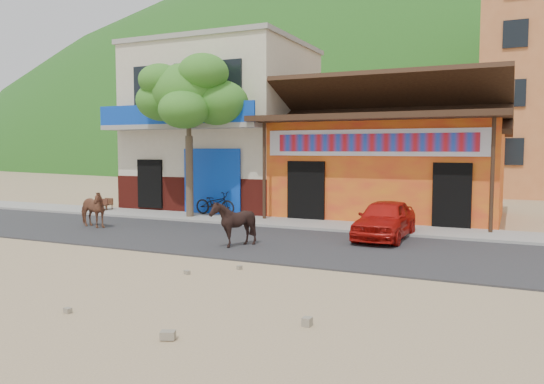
% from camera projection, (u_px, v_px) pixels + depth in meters
% --- Properties ---
extents(ground, '(120.00, 120.00, 0.00)m').
position_uv_depth(ground, '(217.00, 259.00, 12.67)').
color(ground, '#9E825B').
rests_on(ground, ground).
extents(road, '(60.00, 5.00, 0.04)m').
position_uv_depth(road, '(262.00, 242.00, 14.93)').
color(road, '#28282B').
rests_on(road, ground).
extents(sidewalk, '(60.00, 2.00, 0.12)m').
position_uv_depth(sidewalk, '(307.00, 224.00, 18.10)').
color(sidewalk, gray).
rests_on(sidewalk, ground).
extents(dance_club, '(8.00, 6.00, 3.60)m').
position_uv_depth(dance_club, '(391.00, 170.00, 20.75)').
color(dance_club, orange).
rests_on(dance_club, ground).
extents(cafe_building, '(7.00, 6.00, 7.00)m').
position_uv_depth(cafe_building, '(224.00, 130.00, 23.73)').
color(cafe_building, beige).
rests_on(cafe_building, ground).
extents(hillside, '(100.00, 40.00, 24.00)m').
position_uv_depth(hillside, '(469.00, 83.00, 75.09)').
color(hillside, '#194C14').
rests_on(hillside, ground).
extents(tree, '(3.00, 3.00, 6.00)m').
position_uv_depth(tree, '(189.00, 136.00, 19.58)').
color(tree, '#2D721E').
rests_on(tree, sidewalk).
extents(cow_tan, '(1.55, 0.96, 1.22)m').
position_uv_depth(cow_tan, '(91.00, 209.00, 17.56)').
color(cow_tan, brown).
rests_on(cow_tan, road).
extents(cow_dark, '(1.41, 1.34, 1.25)m').
position_uv_depth(cow_dark, '(233.00, 223.00, 14.05)').
color(cow_dark, black).
rests_on(cow_dark, road).
extents(red_car, '(1.40, 3.35, 1.13)m').
position_uv_depth(red_car, '(385.00, 219.00, 15.33)').
color(red_car, '#B8120D').
rests_on(red_car, road).
extents(scooter, '(1.71, 0.62, 0.89)m').
position_uv_depth(scooter, '(215.00, 203.00, 20.29)').
color(scooter, black).
rests_on(scooter, sidewalk).
extents(cafe_chair_left, '(0.42, 0.42, 0.88)m').
position_uv_depth(cafe_chair_left, '(106.00, 199.00, 21.99)').
color(cafe_chair_left, '#4F311A').
rests_on(cafe_chair_left, sidewalk).
extents(cafe_chair_right, '(0.43, 0.43, 0.88)m').
position_uv_depth(cafe_chair_right, '(101.00, 200.00, 21.72)').
color(cafe_chair_right, '#452217').
rests_on(cafe_chair_right, sidewalk).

